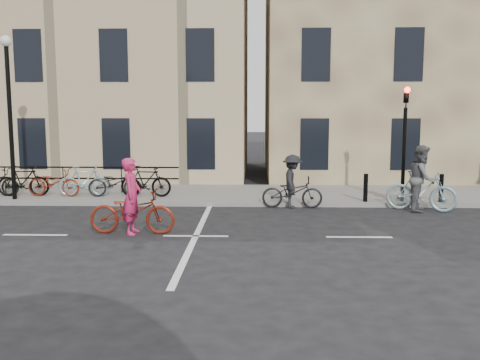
{
  "coord_description": "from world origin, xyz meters",
  "views": [
    {
      "loc": [
        1.46,
        -12.8,
        3.11
      ],
      "look_at": [
        1.02,
        2.25,
        1.1
      ],
      "focal_mm": 40.0,
      "sensor_mm": 36.0,
      "label": 1
    }
  ],
  "objects_px": {
    "traffic_light": "(405,130)",
    "cyclist_grey": "(422,185)",
    "cyclist_dark": "(292,187)",
    "cyclist_pink": "(132,208)",
    "lamp_post": "(9,97)"
  },
  "relations": [
    {
      "from": "cyclist_grey",
      "to": "cyclist_pink",
      "type": "bearing_deg",
      "value": 133.32
    },
    {
      "from": "traffic_light",
      "to": "cyclist_grey",
      "type": "relative_size",
      "value": 1.81
    },
    {
      "from": "lamp_post",
      "to": "cyclist_pink",
      "type": "distance_m",
      "value": 7.02
    },
    {
      "from": "cyclist_pink",
      "to": "lamp_post",
      "type": "bearing_deg",
      "value": 50.99
    },
    {
      "from": "traffic_light",
      "to": "cyclist_grey",
      "type": "bearing_deg",
      "value": -68.68
    },
    {
      "from": "traffic_light",
      "to": "lamp_post",
      "type": "xyz_separation_m",
      "value": [
        -12.7,
        0.06,
        1.04
      ]
    },
    {
      "from": "lamp_post",
      "to": "traffic_light",
      "type": "bearing_deg",
      "value": -0.27
    },
    {
      "from": "traffic_light",
      "to": "cyclist_pink",
      "type": "distance_m",
      "value": 9.01
    },
    {
      "from": "traffic_light",
      "to": "cyclist_dark",
      "type": "xyz_separation_m",
      "value": [
        -3.57,
        -0.44,
        -1.79
      ]
    },
    {
      "from": "cyclist_pink",
      "to": "cyclist_grey",
      "type": "xyz_separation_m",
      "value": [
        8.15,
        3.24,
        0.16
      ]
    },
    {
      "from": "lamp_post",
      "to": "cyclist_dark",
      "type": "relative_size",
      "value": 2.74
    },
    {
      "from": "traffic_light",
      "to": "cyclist_dark",
      "type": "height_order",
      "value": "traffic_light"
    },
    {
      "from": "traffic_light",
      "to": "cyclist_pink",
      "type": "bearing_deg",
      "value": -152.26
    },
    {
      "from": "cyclist_grey",
      "to": "cyclist_dark",
      "type": "xyz_separation_m",
      "value": [
        -3.91,
        0.42,
        -0.15
      ]
    },
    {
      "from": "traffic_light",
      "to": "cyclist_pink",
      "type": "xyz_separation_m",
      "value": [
        -7.81,
        -4.11,
        -1.79
      ]
    }
  ]
}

